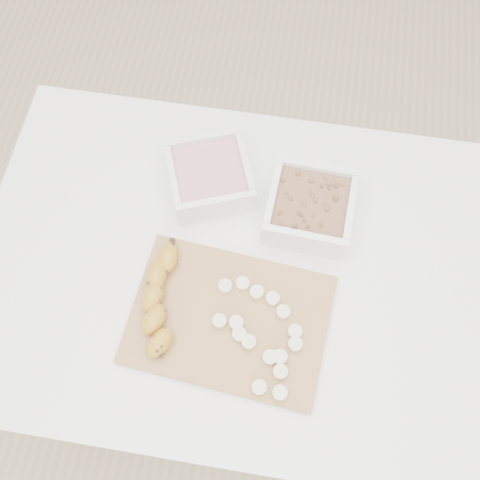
# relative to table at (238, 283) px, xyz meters

# --- Properties ---
(ground) EXTENTS (3.50, 3.50, 0.00)m
(ground) POSITION_rel_table_xyz_m (0.00, 0.00, -0.65)
(ground) COLOR #C6AD89
(ground) RESTS_ON ground
(table) EXTENTS (1.00, 0.70, 0.75)m
(table) POSITION_rel_table_xyz_m (0.00, 0.00, 0.00)
(table) COLOR white
(table) RESTS_ON ground
(bowl_yogurt) EXTENTS (0.20, 0.20, 0.07)m
(bowl_yogurt) POSITION_rel_table_xyz_m (-0.08, 0.16, 0.13)
(bowl_yogurt) COLOR white
(bowl_yogurt) RESTS_ON table
(bowl_granola) EXTENTS (0.17, 0.17, 0.07)m
(bowl_granola) POSITION_rel_table_xyz_m (0.12, 0.13, 0.13)
(bowl_granola) COLOR white
(bowl_granola) RESTS_ON table
(cutting_board) EXTENTS (0.37, 0.28, 0.01)m
(cutting_board) POSITION_rel_table_xyz_m (0.00, -0.10, 0.10)
(cutting_board) COLOR #AE814C
(cutting_board) RESTS_ON table
(banana) EXTENTS (0.07, 0.21, 0.04)m
(banana) POSITION_rel_table_xyz_m (-0.12, -0.10, 0.13)
(banana) COLOR #B67F21
(banana) RESTS_ON cutting_board
(banana_slices) EXTENTS (0.16, 0.21, 0.02)m
(banana_slices) POSITION_rel_table_xyz_m (0.06, -0.12, 0.12)
(banana_slices) COLOR #F5E7B8
(banana_slices) RESTS_ON cutting_board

